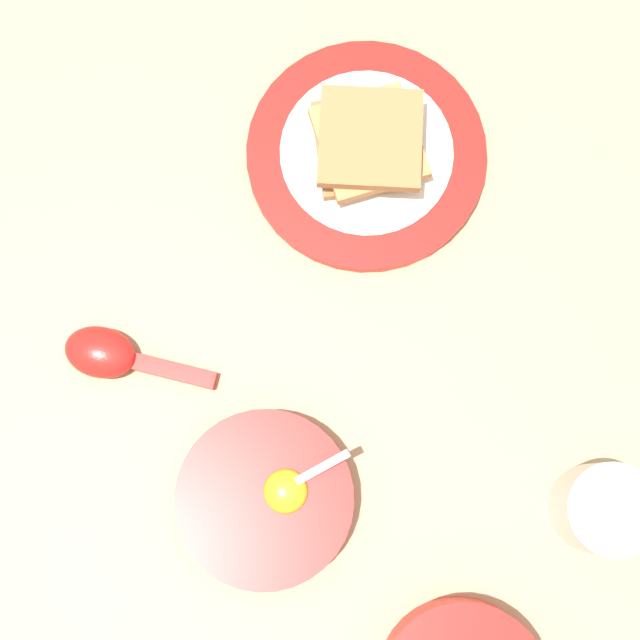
# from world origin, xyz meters

# --- Properties ---
(ground_plane) EXTENTS (3.00, 3.00, 0.00)m
(ground_plane) POSITION_xyz_m (0.00, 0.00, 0.00)
(ground_plane) COLOR tan
(egg_bowl) EXTENTS (0.15, 0.15, 0.07)m
(egg_bowl) POSITION_xyz_m (0.03, 0.13, 0.02)
(egg_bowl) COLOR red
(egg_bowl) RESTS_ON ground_plane
(toast_plate) EXTENTS (0.23, 0.23, 0.02)m
(toast_plate) POSITION_xyz_m (0.15, -0.18, 0.01)
(toast_plate) COLOR red
(toast_plate) RESTS_ON ground_plane
(toast_sandwich) EXTENTS (0.14, 0.13, 0.04)m
(toast_sandwich) POSITION_xyz_m (0.15, -0.19, 0.03)
(toast_sandwich) COLOR #9E7042
(toast_sandwich) RESTS_ON toast_plate
(soup_spoon) EXTENTS (0.14, 0.08, 0.03)m
(soup_spoon) POSITION_xyz_m (0.22, 0.11, 0.01)
(soup_spoon) COLOR red
(soup_spoon) RESTS_ON ground_plane
(drinking_cup) EXTENTS (0.08, 0.08, 0.07)m
(drinking_cup) POSITION_xyz_m (-0.21, -0.04, 0.04)
(drinking_cup) COLOR silver
(drinking_cup) RESTS_ON ground_plane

